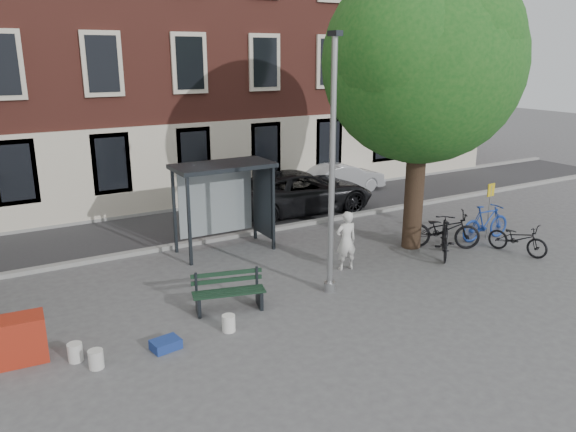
# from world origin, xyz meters

# --- Properties ---
(ground) EXTENTS (90.00, 90.00, 0.00)m
(ground) POSITION_xyz_m (0.00, 0.00, 0.00)
(ground) COLOR #4C4C4F
(ground) RESTS_ON ground
(road) EXTENTS (40.00, 4.00, 0.01)m
(road) POSITION_xyz_m (0.00, 7.00, 0.01)
(road) COLOR #28282B
(road) RESTS_ON ground
(curb_near) EXTENTS (40.00, 0.25, 0.12)m
(curb_near) POSITION_xyz_m (0.00, 5.00, 0.06)
(curb_near) COLOR gray
(curb_near) RESTS_ON ground
(curb_far) EXTENTS (40.00, 0.25, 0.12)m
(curb_far) POSITION_xyz_m (0.00, 9.00, 0.06)
(curb_far) COLOR gray
(curb_far) RESTS_ON ground
(building_row) EXTENTS (30.00, 8.00, 14.00)m
(building_row) POSITION_xyz_m (0.00, 13.00, 7.00)
(building_row) COLOR brown
(building_row) RESTS_ON ground
(lamppost) EXTENTS (0.28, 0.35, 6.11)m
(lamppost) POSITION_xyz_m (0.00, 0.00, 2.78)
(lamppost) COLOR #9EA0A3
(lamppost) RESTS_ON ground
(tree_right) EXTENTS (5.76, 5.60, 8.20)m
(tree_right) POSITION_xyz_m (4.01, 1.38, 5.62)
(tree_right) COLOR black
(tree_right) RESTS_ON ground
(bus_shelter) EXTENTS (2.85, 1.45, 2.62)m
(bus_shelter) POSITION_xyz_m (-0.61, 4.11, 1.92)
(bus_shelter) COLOR #1E2328
(bus_shelter) RESTS_ON ground
(painter) EXTENTS (0.64, 0.46, 1.63)m
(painter) POSITION_xyz_m (1.20, 1.00, 0.82)
(painter) COLOR silver
(painter) RESTS_ON ground
(bench) EXTENTS (1.72, 0.92, 0.84)m
(bench) POSITION_xyz_m (-2.55, 0.33, 0.39)
(bench) COLOR #1E2328
(bench) RESTS_ON ground
(bike_a) EXTENTS (2.21, 1.90, 1.14)m
(bike_a) POSITION_xyz_m (4.73, 0.96, 0.57)
(bike_a) COLOR black
(bike_a) RESTS_ON ground
(bike_b) EXTENTS (1.91, 0.62, 1.13)m
(bike_b) POSITION_xyz_m (6.44, 0.84, 0.57)
(bike_b) COLOR navy
(bike_b) RESTS_ON ground
(bike_c) EXTENTS (1.05, 1.85, 0.92)m
(bike_c) POSITION_xyz_m (6.27, -0.50, 0.46)
(bike_c) COLOR black
(bike_c) RESTS_ON ground
(bike_d) EXTENTS (1.68, 1.77, 1.15)m
(bike_d) POSITION_xyz_m (4.26, 0.41, 0.57)
(bike_d) COLOR black
(bike_d) RESTS_ON ground
(car_dark) EXTENTS (5.61, 2.76, 1.53)m
(car_dark) POSITION_xyz_m (3.16, 6.54, 0.77)
(car_dark) COLOR black
(car_dark) RESTS_ON ground
(car_silver) EXTENTS (3.69, 1.29, 1.22)m
(car_silver) POSITION_xyz_m (6.30, 8.31, 0.61)
(car_silver) COLOR #A1A3A9
(car_silver) RESTS_ON ground
(red_stand) EXTENTS (0.94, 0.66, 0.90)m
(red_stand) POSITION_xyz_m (-6.88, 0.25, 0.45)
(red_stand) COLOR maroon
(red_stand) RESTS_ON ground
(blue_crate) EXTENTS (0.60, 0.48, 0.20)m
(blue_crate) POSITION_xyz_m (-4.39, -0.69, 0.10)
(blue_crate) COLOR navy
(blue_crate) RESTS_ON ground
(bucket_a) EXTENTS (0.28, 0.28, 0.36)m
(bucket_a) POSITION_xyz_m (-3.00, -0.64, 0.18)
(bucket_a) COLOR silver
(bucket_a) RESTS_ON ground
(bucket_b) EXTENTS (0.31, 0.31, 0.36)m
(bucket_b) POSITION_xyz_m (-6.01, -0.27, 0.18)
(bucket_b) COLOR silver
(bucket_b) RESTS_ON ground
(bucket_c) EXTENTS (0.34, 0.34, 0.36)m
(bucket_c) POSITION_xyz_m (-5.73, -0.72, 0.18)
(bucket_c) COLOR silver
(bucket_c) RESTS_ON ground
(notice_sign) EXTENTS (0.31, 0.05, 1.78)m
(notice_sign) POSITION_xyz_m (6.61, 0.90, 1.26)
(notice_sign) COLOR #9EA0A3
(notice_sign) RESTS_ON ground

